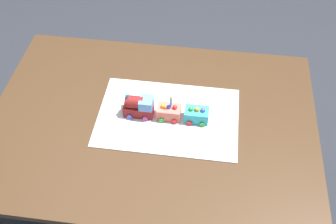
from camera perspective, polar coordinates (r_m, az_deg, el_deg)
The scene contains 7 objects.
ground_plane at distance 2.31m, azimuth -1.77°, elevation -13.05°, with size 8.00×8.00×0.00m, color #2D3038.
dining_table at distance 1.77m, azimuth -2.24°, elevation -3.42°, with size 1.40×1.00×0.74m.
cake_board at distance 1.70m, azimuth -0.00°, elevation -0.71°, with size 0.60×0.40×0.00m, color silver.
cake_locomotive at distance 1.68m, azimuth -4.24°, elevation 0.86°, with size 0.14×0.08×0.12m.
cake_car_caboose_coral at distance 1.68m, azimuth 0.13°, elevation 0.02°, with size 0.10×0.08×0.07m.
cake_car_gondola_turquoise at distance 1.67m, azimuth 4.14°, elevation -0.38°, with size 0.10×0.08×0.07m.
birthday_candle at distance 1.62m, azimuth 0.43°, elevation 1.63°, with size 0.01×0.01×0.06m.
Camera 1 is at (0.21, -1.06, 2.04)m, focal length 42.30 mm.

